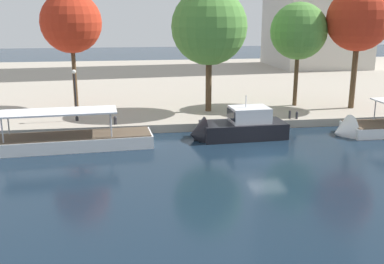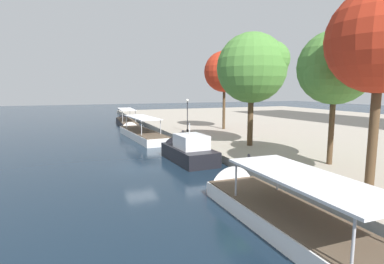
% 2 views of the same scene
% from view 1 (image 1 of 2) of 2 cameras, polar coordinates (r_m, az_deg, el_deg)
% --- Properties ---
extents(ground_plane, '(220.00, 220.00, 0.00)m').
position_cam_1_polar(ground_plane, '(32.52, 9.62, -2.77)').
color(ground_plane, '#142333').
extents(dock_promenade, '(120.00, 55.00, 0.70)m').
position_cam_1_polar(dock_promenade, '(65.35, 0.18, 6.54)').
color(dock_promenade, '#A39989').
rests_on(dock_promenade, ground_plane).
extents(tour_boat_1, '(14.84, 3.83, 4.01)m').
position_cam_1_polar(tour_boat_1, '(34.69, -17.97, -1.60)').
color(tour_boat_1, white).
rests_on(tour_boat_1, ground_plane).
extents(motor_yacht_2, '(7.84, 3.23, 4.40)m').
position_cam_1_polar(motor_yacht_2, '(36.17, 5.59, 0.37)').
color(motor_yacht_2, black).
rests_on(motor_yacht_2, ground_plane).
extents(mooring_bollard_0, '(0.22, 0.22, 0.67)m').
position_cam_1_polar(mooring_bollard_0, '(40.66, 13.18, 2.13)').
color(mooring_bollard_0, '#2D2D33').
rests_on(mooring_bollard_0, dock_promenade).
extents(mooring_bollard_1, '(0.29, 0.29, 0.71)m').
position_cam_1_polar(mooring_bollard_1, '(38.16, -9.74, 1.52)').
color(mooring_bollard_1, '#2D2D33').
rests_on(mooring_bollard_1, dock_promenade).
extents(mooring_bollard_2, '(0.23, 0.23, 0.73)m').
position_cam_1_polar(mooring_bollard_2, '(40.67, 12.33, 2.23)').
color(mooring_bollard_2, '#2D2D33').
rests_on(mooring_bollard_2, dock_promenade).
extents(lamp_post, '(0.35, 0.35, 4.44)m').
position_cam_1_polar(lamp_post, '(39.81, -14.63, 4.95)').
color(lamp_post, black).
rests_on(lamp_post, dock_promenade).
extents(tree_0, '(7.00, 7.00, 11.37)m').
position_cam_1_polar(tree_0, '(42.12, 2.37, 13.26)').
color(tree_0, '#4C3823').
rests_on(tree_0, dock_promenade).
extents(tree_1, '(5.55, 5.62, 10.16)m').
position_cam_1_polar(tree_1, '(45.80, 13.58, 12.37)').
color(tree_1, '#4C3823').
rests_on(tree_1, dock_promenade).
extents(tree_2, '(5.80, 5.80, 11.12)m').
position_cam_1_polar(tree_2, '(45.13, -15.17, 13.11)').
color(tree_2, '#4C3823').
rests_on(tree_2, dock_promenade).
extents(tree_3, '(6.05, 6.05, 11.57)m').
position_cam_1_polar(tree_3, '(46.33, 20.30, 13.35)').
color(tree_3, '#4C3823').
rests_on(tree_3, dock_promenade).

